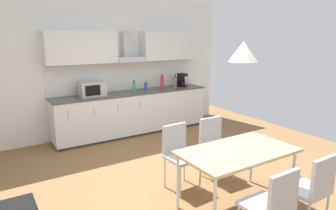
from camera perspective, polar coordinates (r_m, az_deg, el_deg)
ground_plane at (r=4.37m, az=0.83°, el=-14.83°), size 7.23×8.01×0.02m
wall_back at (r=6.35m, az=-12.73°, el=7.10°), size 5.79×0.10×2.82m
kitchen_counter at (r=6.40m, az=-6.64°, el=-1.38°), size 3.34×0.64×0.89m
backsplash_tile at (r=6.52m, az=-7.94°, el=5.43°), size 3.32×0.02×0.58m
upper_wall_cabinets at (r=6.33m, az=-7.53°, el=10.90°), size 3.32×0.40×0.61m
microwave at (r=5.96m, az=-14.27°, el=2.98°), size 0.48×0.35×0.28m
coffee_maker at (r=6.92m, az=2.62°, el=4.80°), size 0.18×0.19×0.30m
bottle_blue at (r=6.41m, az=-4.23°, el=3.50°), size 0.07×0.07×0.19m
bottle_green at (r=6.23m, az=-6.48°, el=3.43°), size 0.06×0.06×0.25m
bottle_red at (r=6.64m, az=-1.10°, el=4.34°), size 0.08×0.08×0.32m
bottle_brown at (r=6.73m, az=1.39°, el=4.41°), size 0.07×0.07×0.31m
dining_table at (r=3.67m, az=13.12°, el=-9.05°), size 1.37×0.78×0.72m
chair_far_left at (r=4.08m, az=2.07°, el=-8.57°), size 0.42×0.42×0.87m
chair_near_left at (r=3.06m, az=19.37°, el=-17.11°), size 0.40×0.40×0.87m
chair_far_right at (r=4.44m, az=8.81°, el=-6.89°), size 0.42×0.42×0.87m
chair_near_right at (r=3.52m, az=25.86°, el=-13.57°), size 0.40×0.40×0.87m
pendant_lamp at (r=3.41m, az=14.16°, el=9.83°), size 0.32×0.32×0.22m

